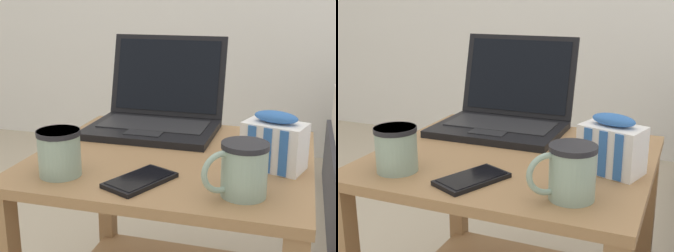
% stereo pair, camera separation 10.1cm
% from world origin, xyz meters
% --- Properties ---
extents(bedside_table, '(0.62, 0.56, 0.52)m').
position_xyz_m(bedside_table, '(0.00, 0.00, 0.34)').
color(bedside_table, '#997047').
rests_on(bedside_table, ground_plane).
extents(laptop, '(0.33, 0.30, 0.24)m').
position_xyz_m(laptop, '(-0.10, 0.20, 0.57)').
color(laptop, black).
rests_on(laptop, bedside_table).
extents(mug_front_left, '(0.11, 0.11, 0.09)m').
position_xyz_m(mug_front_left, '(-0.19, -0.18, 0.57)').
color(mug_front_left, '#8CA593').
rests_on(mug_front_left, bedside_table).
extents(mug_front_right, '(0.11, 0.10, 0.10)m').
position_xyz_m(mug_front_right, '(0.18, -0.18, 0.58)').
color(mug_front_right, '#8CA593').
rests_on(mug_front_right, bedside_table).
extents(snack_bag, '(0.14, 0.11, 0.12)m').
position_xyz_m(snack_bag, '(0.23, -0.02, 0.58)').
color(snack_bag, white).
rests_on(snack_bag, bedside_table).
extents(cell_phone, '(0.13, 0.16, 0.01)m').
position_xyz_m(cell_phone, '(-0.02, -0.18, 0.52)').
color(cell_phone, black).
rests_on(cell_phone, bedside_table).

